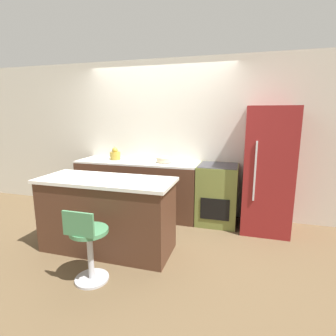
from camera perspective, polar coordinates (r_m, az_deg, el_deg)
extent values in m
plane|color=brown|center=(4.30, -4.24, -11.73)|extent=(14.00, 14.00, 0.00)
cube|color=beige|center=(4.59, -1.61, 6.58)|extent=(8.00, 0.06, 2.60)
cube|color=#4C2D1E|center=(4.54, -6.59, -4.48)|extent=(2.07, 0.61, 0.90)
cube|color=white|center=(4.44, -6.73, 1.29)|extent=(2.07, 0.61, 0.03)
cube|color=#9EA3A8|center=(4.58, -10.91, 1.73)|extent=(0.44, 0.33, 0.01)
cube|color=#4C2D1E|center=(3.44, -13.06, -10.14)|extent=(1.62, 0.64, 0.89)
cube|color=white|center=(3.30, -13.42, -2.62)|extent=(1.69, 0.68, 0.04)
cube|color=olive|center=(4.22, 10.66, -5.64)|extent=(0.61, 0.61, 0.93)
cube|color=black|center=(3.97, 10.14, -8.85)|extent=(0.43, 0.01, 0.32)
cube|color=#333338|center=(4.11, 10.90, 0.61)|extent=(0.58, 0.58, 0.01)
cube|color=maroon|center=(4.07, 20.79, -0.43)|extent=(0.67, 0.70, 1.81)
cube|color=silver|center=(3.69, 18.43, -0.71)|extent=(0.02, 0.02, 0.82)
cylinder|color=#B7B7BC|center=(3.08, -16.21, -22.11)|extent=(0.35, 0.35, 0.02)
cylinder|color=#B7B7BC|center=(2.95, -16.50, -18.02)|extent=(0.06, 0.06, 0.53)
cylinder|color=#478456|center=(2.82, -16.83, -12.99)|extent=(0.39, 0.39, 0.04)
cube|color=#478456|center=(2.64, -18.97, -11.52)|extent=(0.33, 0.02, 0.24)
cylinder|color=#B29333|center=(4.61, -11.43, 2.64)|extent=(0.18, 0.18, 0.13)
sphere|color=#B29333|center=(4.59, -11.48, 3.83)|extent=(0.10, 0.10, 0.10)
cylinder|color=#C1B28E|center=(4.28, -0.80, 1.84)|extent=(0.26, 0.26, 0.08)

